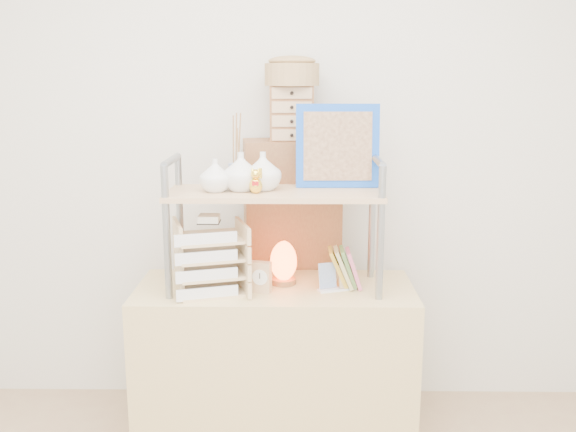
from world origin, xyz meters
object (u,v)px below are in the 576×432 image
(cabinet, at_px, (292,277))
(letter_tray, at_px, (210,262))
(desk, at_px, (275,367))
(salt_lamp, at_px, (283,262))

(cabinet, relative_size, letter_tray, 4.04)
(desk, height_order, letter_tray, letter_tray)
(letter_tray, xyz_separation_m, salt_lamp, (0.30, 0.11, -0.03))
(desk, distance_m, salt_lamp, 0.48)
(letter_tray, bearing_deg, desk, 14.67)
(desk, xyz_separation_m, letter_tray, (-0.27, -0.07, 0.51))
(cabinet, distance_m, letter_tray, 0.59)
(letter_tray, height_order, salt_lamp, letter_tray)
(desk, height_order, salt_lamp, salt_lamp)
(cabinet, bearing_deg, letter_tray, -134.98)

